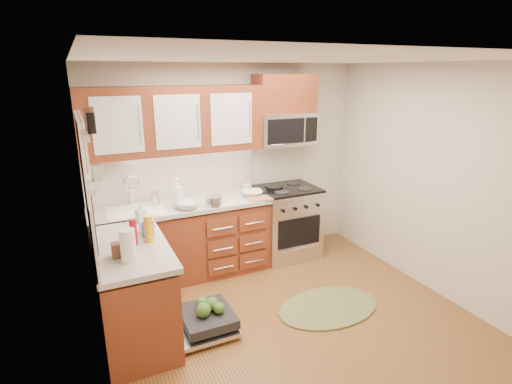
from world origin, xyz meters
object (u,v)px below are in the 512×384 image
microwave (284,129)px  bowl_b (188,205)px  paper_towel_roll (128,245)px  cup (247,186)px  stock_pot (214,201)px  dishwasher (203,321)px  upper_cabinets (174,120)px  rug (328,307)px  cutting_board (260,198)px  range (287,222)px  sink (137,221)px  bowl_a (252,193)px  skillet (274,187)px

microwave → bowl_b: bearing=-167.8°
paper_towel_roll → cup: paper_towel_roll is taller
stock_pot → dishwasher: bearing=-116.3°
stock_pot → bowl_b: stock_pot is taller
upper_cabinets → rug: 2.65m
cutting_board → range: bearing=22.8°
sink → bowl_a: bowl_a is taller
sink → bowl_a: size_ratio=2.41×
sink → cup: (1.45, 0.23, 0.17)m
rug → cup: 1.83m
paper_towel_roll → cup: size_ratio=2.26×
dishwasher → rug: (1.32, -0.19, -0.09)m
skillet → cutting_board: skillet is taller
dishwasher → paper_towel_roll: size_ratio=2.57×
microwave → dishwasher: bearing=-140.9°
skillet → cup: 0.36m
microwave → cup: bearing=168.2°
upper_cabinets → stock_pot: bearing=-48.0°
skillet → paper_towel_roll: size_ratio=0.82×
cutting_board → cup: cup is taller
microwave → bowl_b: 1.60m
dishwasher → skillet: size_ratio=3.13×
bowl_b → cup: cup is taller
upper_cabinets → sink: size_ratio=3.31×
dishwasher → rug: size_ratio=0.62×
cutting_board → bowl_b: 0.89m
dishwasher → skillet: bearing=40.3°
dishwasher → bowl_b: 1.29m
rug → cup: (-0.26, 1.54, 0.96)m
rug → bowl_a: size_ratio=4.39×
upper_cabinets → cup: upper_cabinets is taller
dishwasher → paper_towel_roll: (-0.63, -0.10, 0.96)m
dishwasher → cutting_board: (1.04, 0.92, 0.84)m
range → microwave: microwave is taller
microwave → dishwasher: size_ratio=1.09×
bowl_a → cup: (0.05, 0.26, 0.02)m
skillet → bowl_b: bearing=-170.6°
microwave → bowl_a: bearing=-163.3°
skillet → bowl_b: (-1.20, -0.20, -0.01)m
upper_cabinets → stock_pot: 1.01m
stock_pot → cup: stock_pot is taller
upper_cabinets → cutting_board: bearing=-21.4°
stock_pot → cutting_board: stock_pot is taller
range → dishwasher: bearing=-143.7°
rug → microwave: bearing=81.2°
rug → upper_cabinets: bearing=128.9°
stock_pot → cup: 0.74m
upper_cabinets → dishwasher: size_ratio=2.93×
sink → paper_towel_roll: 1.27m
upper_cabinets → sink: upper_cabinets is taller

